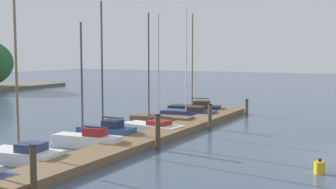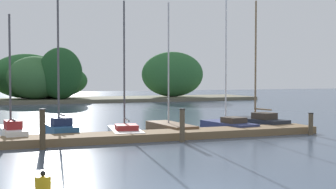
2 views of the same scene
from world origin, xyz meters
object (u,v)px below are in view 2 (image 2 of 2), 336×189
(sailboat_7, at_px, (257,121))
(mooring_piling_3, at_px, (311,124))
(sailboat_2, at_px, (11,131))
(sailboat_5, at_px, (169,126))
(mooring_piling_2, at_px, (182,125))
(sailboat_3, at_px, (60,128))
(channel_buoy_0, at_px, (43,184))
(mooring_piling_1, at_px, (42,129))
(sailboat_6, at_px, (227,124))
(sailboat_4, at_px, (125,130))

(sailboat_7, distance_m, mooring_piling_3, 3.83)
(sailboat_2, height_order, mooring_piling_3, sailboat_2)
(sailboat_5, xyz_separation_m, sailboat_7, (5.43, 0.12, 0.11))
(sailboat_2, relative_size, mooring_piling_2, 3.85)
(sailboat_3, relative_size, mooring_piling_3, 6.32)
(channel_buoy_0, bearing_deg, mooring_piling_3, 27.62)
(sailboat_7, bearing_deg, channel_buoy_0, 117.20)
(sailboat_3, bearing_deg, mooring_piling_3, -112.43)
(mooring_piling_1, bearing_deg, mooring_piling_3, 0.20)
(sailboat_6, relative_size, mooring_piling_2, 4.89)
(sailboat_4, relative_size, mooring_piling_3, 5.97)
(sailboat_3, xyz_separation_m, sailboat_5, (5.69, -0.08, -0.15))
(sailboat_7, bearing_deg, sailboat_6, 90.91)
(sailboat_2, relative_size, sailboat_3, 0.83)
(sailboat_2, distance_m, mooring_piling_2, 7.85)
(sailboat_2, xyz_separation_m, sailboat_3, (2.24, 0.52, 0.03))
(sailboat_3, height_order, mooring_piling_3, sailboat_3)
(sailboat_4, bearing_deg, mooring_piling_2, -138.38)
(sailboat_7, relative_size, mooring_piling_2, 4.83)
(sailboat_5, xyz_separation_m, mooring_piling_2, (-0.79, -3.71, 0.47))
(sailboat_3, height_order, mooring_piling_1, sailboat_3)
(sailboat_6, bearing_deg, sailboat_3, 77.22)
(sailboat_4, bearing_deg, mooring_piling_3, -99.41)
(sailboat_5, relative_size, sailboat_6, 0.93)
(mooring_piling_1, height_order, mooring_piling_2, mooring_piling_1)
(sailboat_2, height_order, sailboat_5, sailboat_5)
(channel_buoy_0, bearing_deg, sailboat_4, 64.09)
(sailboat_3, xyz_separation_m, sailboat_6, (8.91, -0.51, -0.11))
(sailboat_2, distance_m, sailboat_6, 11.15)
(sailboat_2, xyz_separation_m, sailboat_4, (5.25, -0.48, -0.11))
(sailboat_2, relative_size, sailboat_6, 0.79)
(sailboat_7, relative_size, channel_buoy_0, 12.57)
(sailboat_2, relative_size, sailboat_4, 0.87)
(sailboat_3, xyz_separation_m, channel_buoy_0, (-1.79, -10.88, -0.21))
(sailboat_2, xyz_separation_m, channel_buoy_0, (0.45, -10.36, -0.18))
(sailboat_7, xyz_separation_m, mooring_piling_3, (0.79, -3.75, 0.16))
(sailboat_3, height_order, sailboat_5, sailboat_3)
(sailboat_4, relative_size, sailboat_5, 0.97)
(sailboat_6, bearing_deg, mooring_piling_3, -146.36)
(sailboat_7, height_order, mooring_piling_1, sailboat_7)
(sailboat_3, distance_m, sailboat_6, 8.93)
(sailboat_5, relative_size, mooring_piling_1, 4.17)
(mooring_piling_1, distance_m, channel_buoy_0, 7.18)
(sailboat_5, bearing_deg, mooring_piling_2, 162.52)
(sailboat_5, distance_m, mooring_piling_2, 3.82)
(sailboat_7, distance_m, mooring_piling_2, 7.31)
(sailboat_7, bearing_deg, sailboat_3, 77.16)
(sailboat_5, bearing_deg, channel_buoy_0, 139.90)
(mooring_piling_2, relative_size, mooring_piling_3, 1.35)
(sailboat_4, relative_size, sailboat_7, 0.91)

